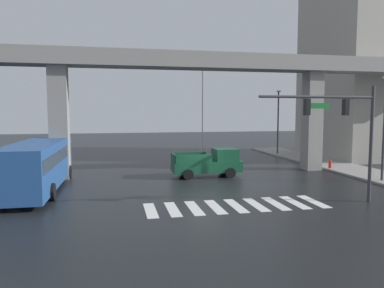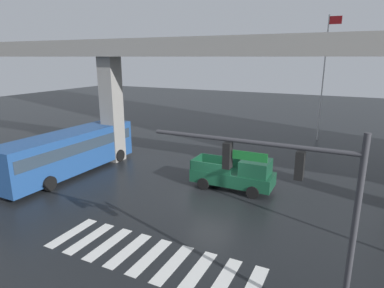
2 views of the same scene
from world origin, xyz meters
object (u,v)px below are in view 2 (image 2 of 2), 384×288
object	(u,v)px
pickup_truck	(237,174)
flagpole	(325,72)
traffic_signal_mast	(294,187)
city_bus	(70,150)

from	to	relation	value
pickup_truck	flagpole	xyz separation A→B (m)	(3.20, 15.59, 5.75)
traffic_signal_mast	flagpole	bearing A→B (deg)	93.58
city_bus	traffic_signal_mast	bearing A→B (deg)	-22.52
pickup_truck	city_bus	world-z (taller)	city_bus
city_bus	traffic_signal_mast	distance (m)	17.86
pickup_truck	flagpole	distance (m)	16.92
city_bus	flagpole	xyz separation A→B (m)	(14.77, 17.99, 5.01)
traffic_signal_mast	flagpole	world-z (taller)	flagpole
pickup_truck	traffic_signal_mast	xyz separation A→B (m)	(4.75, -9.16, 3.40)
city_bus	traffic_signal_mast	size ratio (longest dim) A/B	1.67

